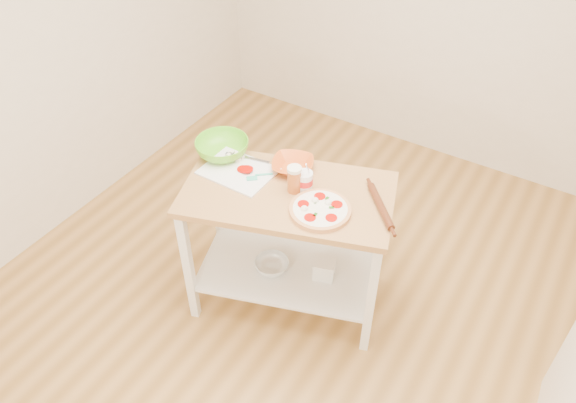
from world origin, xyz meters
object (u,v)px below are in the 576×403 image
(prep_island, at_px, (288,225))
(rolling_pin, at_px, (381,206))
(spatula, at_px, (258,176))
(cutting_board, at_px, (238,170))
(pizza, at_px, (320,209))
(orange_bowl, at_px, (293,165))
(shelf_glass_bowl, at_px, (272,265))
(shelf_bin, at_px, (324,268))
(beer_pint, at_px, (294,179))
(knife, at_px, (241,157))
(yogurt_tub, at_px, (305,181))
(green_bowl, at_px, (222,148))

(prep_island, relative_size, rolling_pin, 3.75)
(spatula, bearing_deg, cutting_board, 143.44)
(pizza, relative_size, rolling_pin, 0.94)
(prep_island, xyz_separation_m, orange_bowl, (-0.08, 0.18, 0.28))
(pizza, relative_size, shelf_glass_bowl, 1.54)
(prep_island, height_order, shelf_bin, prep_island)
(spatula, distance_m, orange_bowl, 0.21)
(beer_pint, bearing_deg, knife, 168.73)
(shelf_glass_bowl, relative_size, shelf_bin, 1.70)
(yogurt_tub, relative_size, shelf_bin, 1.55)
(green_bowl, xyz_separation_m, yogurt_tub, (0.57, -0.02, 0.01))
(yogurt_tub, bearing_deg, rolling_pin, 8.22)
(beer_pint, bearing_deg, yogurt_tub, 49.81)
(prep_island, xyz_separation_m, cutting_board, (-0.34, 0.01, 0.26))
(orange_bowl, height_order, shelf_glass_bowl, orange_bowl)
(beer_pint, distance_m, shelf_glass_bowl, 0.70)
(spatula, xyz_separation_m, shelf_glass_bowl, (0.11, -0.06, -0.62))
(spatula, bearing_deg, shelf_bin, -29.89)
(rolling_pin, xyz_separation_m, shelf_glass_bowl, (-0.58, -0.18, -0.63))
(beer_pint, bearing_deg, prep_island, -132.87)
(pizza, bearing_deg, green_bowl, 169.35)
(knife, relative_size, orange_bowl, 1.12)
(green_bowl, distance_m, yogurt_tub, 0.57)
(cutting_board, xyz_separation_m, orange_bowl, (0.26, 0.18, 0.02))
(pizza, distance_m, shelf_glass_bowl, 0.70)
(beer_pint, relative_size, shelf_glass_bowl, 0.75)
(cutting_board, xyz_separation_m, green_bowl, (-0.17, 0.08, 0.04))
(knife, relative_size, green_bowl, 0.84)
(pizza, relative_size, spatula, 2.48)
(spatula, bearing_deg, prep_island, -42.49)
(cutting_board, bearing_deg, yogurt_tub, 10.49)
(shelf_bin, bearing_deg, green_bowl, 179.35)
(cutting_board, relative_size, yogurt_tub, 2.08)
(green_bowl, bearing_deg, cutting_board, -25.52)
(prep_island, relative_size, spatula, 9.83)
(yogurt_tub, height_order, shelf_bin, yogurt_tub)
(pizza, distance_m, rolling_pin, 0.32)
(knife, height_order, rolling_pin, rolling_pin)
(pizza, height_order, shelf_glass_bowl, pizza)
(cutting_board, distance_m, rolling_pin, 0.84)
(prep_island, xyz_separation_m, yogurt_tub, (0.06, 0.07, 0.31))
(knife, bearing_deg, shelf_glass_bowl, -38.67)
(pizza, xyz_separation_m, shelf_bin, (-0.02, 0.13, -0.59))
(rolling_pin, xyz_separation_m, shelf_bin, (-0.28, -0.05, -0.60))
(spatula, height_order, shelf_bin, spatula)
(yogurt_tub, bearing_deg, knife, 175.38)
(spatula, distance_m, yogurt_tub, 0.28)
(spatula, relative_size, orange_bowl, 0.56)
(prep_island, relative_size, shelf_bin, 10.35)
(rolling_pin, bearing_deg, cutting_board, -171.15)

